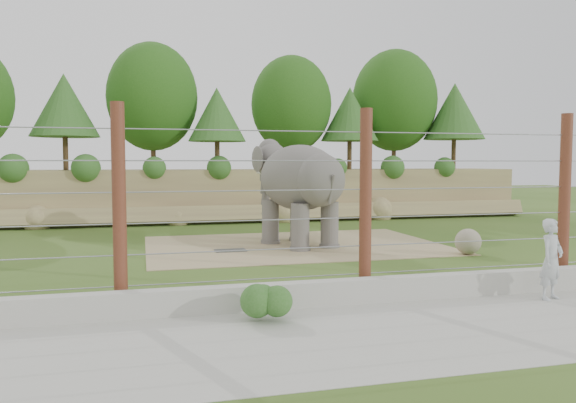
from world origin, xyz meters
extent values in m
plane|color=#37581A|center=(0.00, 0.00, 0.00)|extent=(90.00, 90.00, 0.00)
cube|color=olive|center=(0.00, 13.00, 1.25)|extent=(30.00, 4.00, 2.50)
cube|color=olive|center=(0.00, 10.70, 0.35)|extent=(30.00, 1.37, 1.07)
cylinder|color=#3F2B19|center=(-8.00, 12.50, 3.29)|extent=(0.24, 0.24, 1.58)
sphere|color=#1D4F12|center=(-8.00, 12.50, 5.42)|extent=(3.60, 3.60, 3.60)
cylinder|color=#3F2B19|center=(-4.00, 13.00, 3.46)|extent=(0.24, 0.24, 1.92)
sphere|color=#1D4F12|center=(-4.00, 13.00, 6.07)|extent=(4.40, 4.40, 4.40)
cylinder|color=#3F2B19|center=(-1.00, 11.80, 3.20)|extent=(0.24, 0.24, 1.40)
sphere|color=#1D4F12|center=(-1.00, 11.80, 5.10)|extent=(3.20, 3.20, 3.20)
cylinder|color=#3F2B19|center=(3.00, 12.80, 3.41)|extent=(0.24, 0.24, 1.82)
sphere|color=#1D4F12|center=(3.00, 12.80, 5.88)|extent=(4.16, 4.16, 4.16)
cylinder|color=#3F2B19|center=(6.00, 12.20, 3.25)|extent=(0.24, 0.24, 1.50)
sphere|color=#1D4F12|center=(6.00, 12.20, 5.29)|extent=(3.44, 3.44, 3.44)
cylinder|color=#3F2B19|center=(9.00, 13.20, 3.51)|extent=(0.24, 0.24, 2.03)
sphere|color=#1D4F12|center=(9.00, 13.20, 6.27)|extent=(4.64, 4.64, 4.64)
cylinder|color=#3F2B19|center=(12.00, 12.00, 3.32)|extent=(0.24, 0.24, 1.64)
sphere|color=#1D4F12|center=(12.00, 12.00, 5.55)|extent=(3.76, 3.76, 3.76)
cube|color=tan|center=(0.50, 3.00, 0.01)|extent=(10.00, 7.00, 0.02)
cube|color=#262628|center=(-1.85, 2.26, 0.04)|extent=(1.00, 0.60, 0.03)
sphere|color=gray|center=(5.16, -0.30, 0.42)|extent=(0.80, 0.80, 0.80)
cube|color=#B3B2A5|center=(0.00, -5.00, 0.25)|extent=(26.00, 0.35, 0.50)
cube|color=#B3B2A5|center=(0.00, -7.00, 0.01)|extent=(26.00, 4.00, 0.01)
cylinder|color=#522517|center=(-5.00, -4.50, 2.00)|extent=(0.26, 0.26, 4.00)
cylinder|color=#522517|center=(0.00, -4.50, 2.00)|extent=(0.26, 0.26, 4.00)
cylinder|color=#522517|center=(5.00, -4.50, 2.00)|extent=(0.26, 0.26, 4.00)
cylinder|color=#939398|center=(0.00, -4.50, 0.50)|extent=(20.00, 0.02, 0.02)
cylinder|color=#939398|center=(0.00, -4.50, 1.10)|extent=(20.00, 0.02, 0.02)
cylinder|color=#939398|center=(0.00, -4.50, 1.70)|extent=(20.00, 0.02, 0.02)
cylinder|color=#939398|center=(0.00, -4.50, 2.30)|extent=(20.00, 0.02, 0.02)
cylinder|color=#939398|center=(0.00, -4.50, 2.90)|extent=(20.00, 0.02, 0.02)
cylinder|color=#939398|center=(0.00, -4.50, 3.50)|extent=(20.00, 0.02, 0.02)
sphere|color=#2D631F|center=(-2.47, -5.80, 0.32)|extent=(0.62, 0.62, 0.62)
imported|color=silver|center=(3.64, -5.75, 0.86)|extent=(0.73, 0.61, 1.69)
camera|label=1|loc=(-4.58, -15.54, 2.87)|focal=35.00mm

